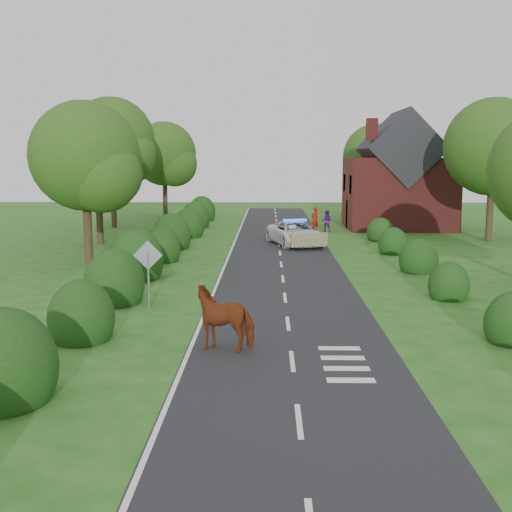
{
  "coord_description": "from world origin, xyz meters",
  "views": [
    {
      "loc": [
        -0.64,
        -20.73,
        5.44
      ],
      "look_at": [
        -1.19,
        6.48,
        1.3
      ],
      "focal_mm": 45.0,
      "sensor_mm": 36.0,
      "label": 1
    }
  ],
  "objects_px": {
    "road_sign": "(148,265)",
    "police_van": "(295,233)",
    "cow": "(226,322)",
    "pedestrian_red": "(315,219)",
    "pedestrian_purple": "(327,221)"
  },
  "relations": [
    {
      "from": "road_sign",
      "to": "pedestrian_red",
      "type": "xyz_separation_m",
      "value": [
        7.82,
        25.56,
        -0.72
      ]
    },
    {
      "from": "police_van",
      "to": "pedestrian_purple",
      "type": "xyz_separation_m",
      "value": [
        2.66,
        7.57,
        0.06
      ]
    },
    {
      "from": "police_van",
      "to": "pedestrian_purple",
      "type": "bearing_deg",
      "value": 54.69
    },
    {
      "from": "road_sign",
      "to": "cow",
      "type": "bearing_deg",
      "value": -56.67
    },
    {
      "from": "road_sign",
      "to": "police_van",
      "type": "relative_size",
      "value": 0.42
    },
    {
      "from": "cow",
      "to": "pedestrian_purple",
      "type": "distance_m",
      "value": 30.41
    },
    {
      "from": "pedestrian_purple",
      "to": "police_van",
      "type": "bearing_deg",
      "value": 88.11
    },
    {
      "from": "police_van",
      "to": "cow",
      "type": "bearing_deg",
      "value": -113.31
    },
    {
      "from": "cow",
      "to": "pedestrian_red",
      "type": "relative_size",
      "value": 1.16
    },
    {
      "from": "police_van",
      "to": "pedestrian_purple",
      "type": "distance_m",
      "value": 8.02
    },
    {
      "from": "pedestrian_red",
      "to": "pedestrian_purple",
      "type": "distance_m",
      "value": 0.94
    },
    {
      "from": "pedestrian_red",
      "to": "road_sign",
      "type": "bearing_deg",
      "value": 32.7
    },
    {
      "from": "road_sign",
      "to": "pedestrian_red",
      "type": "bearing_deg",
      "value": 72.98
    },
    {
      "from": "cow",
      "to": "pedestrian_purple",
      "type": "xyz_separation_m",
      "value": [
        5.56,
        29.9,
        0.05
      ]
    },
    {
      "from": "police_van",
      "to": "pedestrian_red",
      "type": "distance_m",
      "value": 8.17
    }
  ]
}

